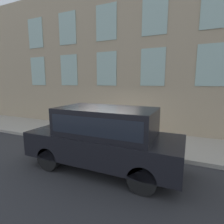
{
  "coord_description": "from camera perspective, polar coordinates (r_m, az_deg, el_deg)",
  "views": [
    {
      "loc": [
        -6.14,
        -3.1,
        2.73
      ],
      "look_at": [
        0.63,
        -0.09,
        1.5
      ],
      "focal_mm": 28.0,
      "sensor_mm": 36.0,
      "label": 1
    }
  ],
  "objects": [
    {
      "name": "sidewalk",
      "position": [
        8.66,
        1.81,
        -8.42
      ],
      "size": [
        2.99,
        60.0,
        0.15
      ],
      "color": "#A8A093",
      "rests_on": "ground_plane"
    },
    {
      "name": "building_facade",
      "position": [
        9.88,
        5.72,
        17.37
      ],
      "size": [
        0.33,
        40.0,
        8.19
      ],
      "color": "tan",
      "rests_on": "ground_plane"
    },
    {
      "name": "person",
      "position": [
        7.93,
        -1.72,
        -2.81
      ],
      "size": [
        0.36,
        0.24,
        1.49
      ],
      "rotation": [
        0.0,
        0.0,
        -3.11
      ],
      "color": "navy",
      "rests_on": "sidewalk"
    },
    {
      "name": "parked_truck_charcoal_near",
      "position": [
        5.55,
        -2.54,
        -7.44
      ],
      "size": [
        1.87,
        4.84,
        1.98
      ],
      "color": "black",
      "rests_on": "ground_plane"
    },
    {
      "name": "fire_hydrant",
      "position": [
        7.41,
        1.86,
        -7.8
      ],
      "size": [
        0.27,
        0.4,
        0.76
      ],
      "color": "gold",
      "rests_on": "sidewalk"
    },
    {
      "name": "ground_plane",
      "position": [
        7.4,
        -2.66,
        -12.21
      ],
      "size": [
        80.0,
        80.0,
        0.0
      ],
      "primitive_type": "plane",
      "color": "#2D2D30"
    }
  ]
}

